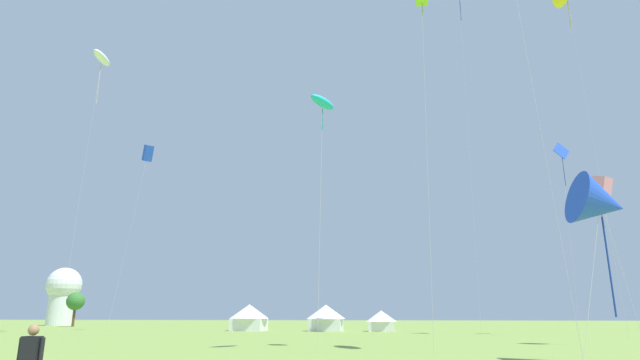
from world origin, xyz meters
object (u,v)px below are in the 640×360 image
Objects in this scene: festival_tent_left at (381,320)px; observatory_dome at (63,293)px; kite_cyan_parafoil at (323,103)px; kite_pink_box at (599,194)px; kite_blue_box at (148,153)px; festival_tent_center at (326,316)px; kite_blue_diamond at (562,155)px; kite_white_parafoil at (102,58)px; festival_tent_right at (249,316)px; kite_blue_delta at (600,203)px; tree_distant_left at (76,301)px.

observatory_dome is at bearing 157.06° from festival_tent_left.
kite_cyan_parafoil is at bearing -92.83° from festival_tent_left.
kite_cyan_parafoil is 1.34× the size of kite_pink_box.
kite_blue_box is 4.89× the size of festival_tent_center.
kite_blue_diamond is 53.12m from kite_white_parafoil.
festival_tent_left is 0.35× the size of observatory_dome.
festival_tent_left is at bearing 87.17° from kite_cyan_parafoil.
kite_white_parafoil is 2.97× the size of observatory_dome.
kite_white_parafoil is 36.31m from festival_tent_right.
festival_tent_left is (-11.20, 42.07, -5.25)m from kite_blue_delta.
observatory_dome is (-72.59, 68.05, -0.60)m from kite_blue_delta.
festival_tent_left is 56.78m from tree_distant_left.
kite_blue_diamond is 1.82× the size of observatory_dome.
kite_white_parafoil is 6.43× the size of festival_tent_right.
kite_blue_delta is 46.04m from festival_tent_center.
kite_pink_box reaches higher than tree_distant_left.
kite_white_parafoil is 1.35× the size of kite_blue_box.
kite_blue_diamond is 5.20× the size of festival_tent_left.
kite_cyan_parafoil is 42.93m from kite_blue_box.
kite_cyan_parafoil reaches higher than tree_distant_left.
observatory_dome is at bearing 154.52° from festival_tent_center.
tree_distant_left is (-23.66, 23.50, -18.43)m from kite_blue_box.
festival_tent_right is 0.46× the size of observatory_dome.
kite_blue_box reaches higher than festival_tent_left.
kite_blue_box is at bearing -159.33° from festival_tent_right.
kite_pink_box is at bearing -101.45° from kite_blue_diamond.
festival_tent_center is 50.34m from tree_distant_left.
kite_white_parafoil reaches higher than festival_tent_right.
festival_tent_right is at bearing 112.36° from kite_cyan_parafoil.
festival_tent_center is at bearing -25.48° from observatory_dome.
festival_tent_left is 66.83m from observatory_dome.
kite_blue_box is at bearing 152.58° from kite_pink_box.
kite_blue_delta is at bearing -43.08° from tree_distant_left.
festival_tent_center is (24.64, 15.02, -29.63)m from kite_white_parafoil.
festival_tent_right is at bearing -30.21° from observatory_dome.
festival_tent_right is (13.18, 4.97, -20.85)m from kite_blue_box.
kite_white_parafoil is 5.53× the size of tree_distant_left.
kite_pink_box is at bearing -60.82° from festival_tent_left.
observatory_dome is at bearing 144.71° from kite_pink_box.
tree_distant_left reaches higher than festival_tent_right.
kite_blue_diamond is at bearing -28.60° from festival_tent_left.
festival_tent_left is at bearing -19.07° from tree_distant_left.
festival_tent_center is at bearing 128.52° from kite_pink_box.
tree_distant_left is at bearing 133.33° from kite_cyan_parafoil.
kite_blue_diamond is at bearing 78.55° from kite_pink_box.
festival_tent_center is 0.45× the size of observatory_dome.
kite_blue_delta is 1.61× the size of festival_tent_right.
kite_blue_box reaches higher than kite_blue_diamond.
festival_tent_right is (-32.88, 28.87, -8.12)m from kite_pink_box.
tree_distant_left is (-22.10, 33.55, -27.18)m from kite_white_parafoil.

